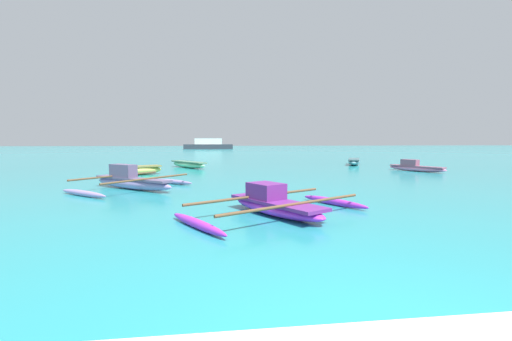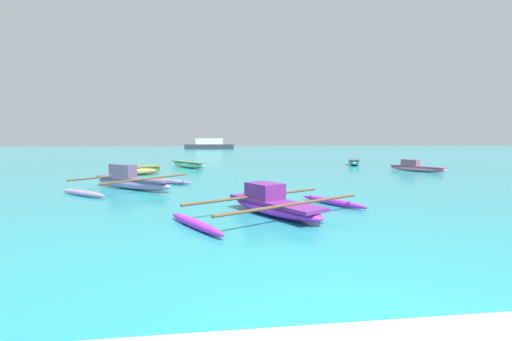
% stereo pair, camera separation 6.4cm
% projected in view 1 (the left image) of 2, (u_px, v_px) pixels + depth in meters
% --- Properties ---
extents(moored_boat_0, '(2.14, 3.38, 0.70)m').
position_uv_depth(moored_boat_0, '(415.00, 167.00, 20.61)').
color(moored_boat_0, pink).
rests_on(moored_boat_0, ground_plane).
extents(moored_boat_1, '(2.10, 3.34, 0.47)m').
position_uv_depth(moored_boat_1, '(354.00, 161.00, 26.05)').
color(moored_boat_1, '#5B96A1').
rests_on(moored_boat_1, ground_plane).
extents(moored_boat_2, '(4.53, 4.73, 0.93)m').
position_uv_depth(moored_boat_2, '(131.00, 181.00, 13.02)').
color(moored_boat_2, '#947DB9').
rests_on(moored_boat_2, ground_plane).
extents(moored_boat_3, '(2.45, 1.86, 0.49)m').
position_uv_depth(moored_boat_3, '(140.00, 170.00, 18.46)').
color(moored_boat_3, '#CBC55C').
rests_on(moored_boat_3, ground_plane).
extents(moored_boat_4, '(2.80, 3.65, 0.44)m').
position_uv_depth(moored_boat_4, '(188.00, 164.00, 23.24)').
color(moored_boat_4, '#7BCD97').
rests_on(moored_boat_4, ground_plane).
extents(moored_boat_5, '(5.11, 4.29, 0.76)m').
position_uv_depth(moored_boat_5, '(274.00, 205.00, 8.54)').
color(moored_boat_5, purple).
rests_on(moored_boat_5, ground_plane).
extents(distant_ferry, '(10.46, 2.30, 2.30)m').
position_uv_depth(distant_ferry, '(208.00, 145.00, 73.87)').
color(distant_ferry, '#2D333D').
rests_on(distant_ferry, ground_plane).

